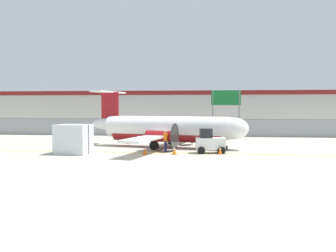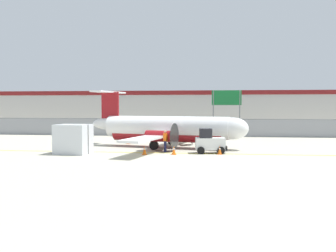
{
  "view_description": "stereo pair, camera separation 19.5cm",
  "coord_description": "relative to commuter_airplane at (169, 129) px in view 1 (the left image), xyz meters",
  "views": [
    {
      "loc": [
        5.06,
        -26.12,
        3.58
      ],
      "look_at": [
        1.18,
        6.94,
        1.8
      ],
      "focal_mm": 40.0,
      "sensor_mm": 36.0,
      "label": 1
    },
    {
      "loc": [
        5.26,
        -26.1,
        3.58
      ],
      "look_at": [
        1.18,
        6.94,
        1.8
      ],
      "focal_mm": 40.0,
      "sensor_mm": 36.0,
      "label": 2
    }
  ],
  "objects": [
    {
      "name": "perimeter_fence",
      "position": [
        -1.43,
        12.11,
        -0.49
      ],
      "size": [
        98.0,
        0.1,
        2.1
      ],
      "color": "gray",
      "rests_on": "ground"
    },
    {
      "name": "parked_car_2",
      "position": [
        -6.43,
        27.74,
        -0.71
      ],
      "size": [
        4.34,
        2.3,
        1.58
      ],
      "rotation": [
        0.0,
        0.0,
        -0.09
      ],
      "color": "gray",
      "rests_on": "parking_lot_strip"
    },
    {
      "name": "commuter_airplane",
      "position": [
        0.0,
        0.0,
        0.0
      ],
      "size": [
        14.29,
        15.96,
        4.92
      ],
      "rotation": [
        0.0,
        0.0,
        -0.22
      ],
      "color": "white",
      "rests_on": "ground"
    },
    {
      "name": "ground_crew_worker",
      "position": [
        0.06,
        -3.21,
        -0.65
      ],
      "size": [
        0.44,
        0.54,
        1.7
      ],
      "rotation": [
        0.0,
        0.0,
        3.49
      ],
      "color": "#191E4C",
      "rests_on": "ground"
    },
    {
      "name": "parked_car_4",
      "position": [
        3.49,
        26.44,
        -0.71
      ],
      "size": [
        4.31,
        2.24,
        1.58
      ],
      "rotation": [
        0.0,
        0.0,
        0.07
      ],
      "color": "navy",
      "rests_on": "parking_lot_strip"
    },
    {
      "name": "parked_car_0",
      "position": [
        -16.51,
        18.86,
        -0.71
      ],
      "size": [
        4.33,
        2.29,
        1.58
      ],
      "rotation": [
        0.0,
        0.0,
        -0.09
      ],
      "color": "slate",
      "rests_on": "parking_lot_strip"
    },
    {
      "name": "cargo_container",
      "position": [
        -6.67,
        -5.1,
        -0.5
      ],
      "size": [
        2.59,
        2.23,
        2.2
      ],
      "rotation": [
        0.0,
        0.0,
        -0.1
      ],
      "color": "silver",
      "rests_on": "ground"
    },
    {
      "name": "traffic_cone_near_right",
      "position": [
        4.26,
        -4.17,
        -1.29
      ],
      "size": [
        0.36,
        0.36,
        0.64
      ],
      "color": "orange",
      "rests_on": "ground"
    },
    {
      "name": "traffic_cone_near_left",
      "position": [
        -4.21,
        2.6,
        -1.29
      ],
      "size": [
        0.36,
        0.36,
        0.64
      ],
      "color": "orange",
      "rests_on": "ground"
    },
    {
      "name": "parking_lot_strip",
      "position": [
        -1.43,
        23.61,
        -1.54
      ],
      "size": [
        98.0,
        17.0,
        0.12
      ],
      "color": "#38383A",
      "rests_on": "ground"
    },
    {
      "name": "highway_sign",
      "position": [
        5.33,
        14.3,
        2.54
      ],
      "size": [
        3.6,
        0.14,
        5.5
      ],
      "color": "slate",
      "rests_on": "ground"
    },
    {
      "name": "parked_car_3",
      "position": [
        -0.52,
        28.1,
        -0.71
      ],
      "size": [
        4.21,
        2.02,
        1.58
      ],
      "rotation": [
        0.0,
        0.0,
        3.15
      ],
      "color": "black",
      "rests_on": "parking_lot_strip"
    },
    {
      "name": "baggage_tug",
      "position": [
        3.49,
        -3.59,
        -0.75
      ],
      "size": [
        2.44,
        1.61,
        1.88
      ],
      "rotation": [
        0.0,
        0.0,
        0.12
      ],
      "color": "silver",
      "rests_on": "ground"
    },
    {
      "name": "traffic_cone_far_right",
      "position": [
        -1.26,
        -4.96,
        -1.29
      ],
      "size": [
        0.36,
        0.36,
        0.64
      ],
      "color": "orange",
      "rests_on": "ground"
    },
    {
      "name": "traffic_cone_far_left",
      "position": [
        0.89,
        -4.71,
        -1.29
      ],
      "size": [
        0.36,
        0.36,
        0.64
      ],
      "color": "orange",
      "rests_on": "ground"
    },
    {
      "name": "parked_car_5",
      "position": [
        8.96,
        22.21,
        -0.71
      ],
      "size": [
        4.33,
        2.28,
        1.58
      ],
      "rotation": [
        0.0,
        0.0,
        3.23
      ],
      "color": "#19662D",
      "rests_on": "parking_lot_strip"
    },
    {
      "name": "background_building",
      "position": [
        -1.43,
        42.1,
        1.66
      ],
      "size": [
        91.0,
        8.1,
        6.5
      ],
      "color": "beige",
      "rests_on": "ground"
    },
    {
      "name": "ground_plane",
      "position": [
        -1.43,
        -3.89,
        -1.6
      ],
      "size": [
        140.0,
        140.0,
        0.01
      ],
      "color": "#B2AD99"
    },
    {
      "name": "parked_car_1",
      "position": [
        -10.37,
        27.5,
        -0.71
      ],
      "size": [
        4.38,
        2.41,
        1.58
      ],
      "rotation": [
        0.0,
        0.0,
        0.13
      ],
      "color": "silver",
      "rests_on": "parking_lot_strip"
    },
    {
      "name": "parked_car_6",
      "position": [
        12.66,
        20.1,
        -0.71
      ],
      "size": [
        4.29,
        2.18,
        1.58
      ],
      "rotation": [
        0.0,
        0.0,
        3.09
      ],
      "color": "navy",
      "rests_on": "parking_lot_strip"
    }
  ]
}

